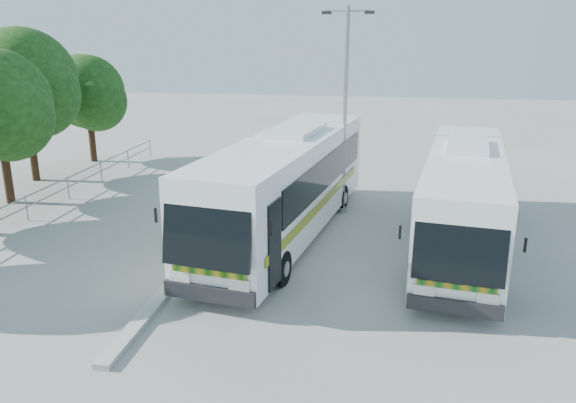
% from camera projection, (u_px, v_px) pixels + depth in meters
% --- Properties ---
extents(ground, '(100.00, 100.00, 0.00)m').
position_uv_depth(ground, '(263.00, 268.00, 17.44)').
color(ground, '#ABABA6').
rests_on(ground, ground).
extents(kerb_divider, '(0.40, 16.00, 0.15)m').
position_uv_depth(kerb_divider, '(211.00, 239.00, 19.67)').
color(kerb_divider, '#B2B2AD').
rests_on(kerb_divider, ground).
extents(railing, '(0.06, 22.00, 1.00)m').
position_uv_depth(railing, '(41.00, 195.00, 22.61)').
color(railing, gray).
rests_on(railing, ground).
extents(tree_far_d, '(5.62, 5.30, 7.33)m').
position_uv_depth(tree_far_d, '(25.00, 82.00, 26.49)').
color(tree_far_d, '#382314').
rests_on(tree_far_d, ground).
extents(tree_far_e, '(4.54, 4.28, 5.92)m').
position_uv_depth(tree_far_e, '(88.00, 92.00, 30.90)').
color(tree_far_e, '#382314').
rests_on(tree_far_e, ground).
extents(coach_main, '(4.50, 13.02, 3.55)m').
position_uv_depth(coach_main, '(287.00, 183.00, 19.76)').
color(coach_main, white).
rests_on(coach_main, ground).
extents(coach_adjacent, '(3.96, 11.87, 3.24)m').
position_uv_depth(coach_adjacent, '(463.00, 197.00, 18.73)').
color(coach_adjacent, white).
rests_on(coach_adjacent, ground).
extents(lamppost, '(1.96, 0.35, 7.99)m').
position_uv_depth(lamppost, '(345.00, 103.00, 21.66)').
color(lamppost, gray).
rests_on(lamppost, ground).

